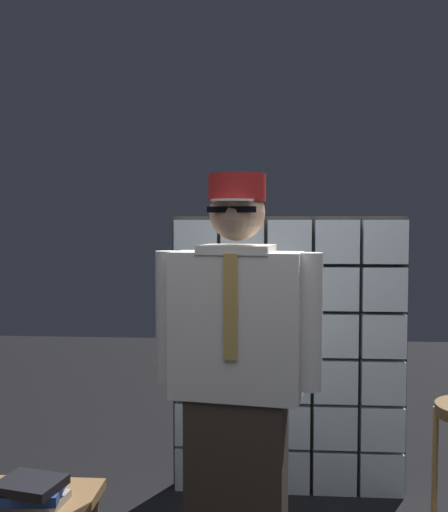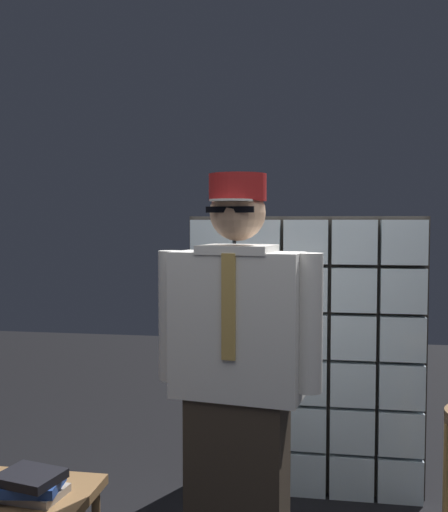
{
  "view_description": "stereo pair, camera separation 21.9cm",
  "coord_description": "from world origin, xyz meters",
  "views": [
    {
      "loc": [
        -0.11,
        -1.98,
        1.57
      ],
      "look_at": [
        -0.3,
        0.45,
        1.43
      ],
      "focal_mm": 42.53,
      "sensor_mm": 36.0,
      "label": 1
    },
    {
      "loc": [
        0.1,
        -1.95,
        1.57
      ],
      "look_at": [
        -0.3,
        0.45,
        1.43
      ],
      "focal_mm": 42.53,
      "sensor_mm": 36.0,
      "label": 2
    }
  ],
  "objects": [
    {
      "name": "book_stack",
      "position": [
        -0.99,
        0.13,
        0.57
      ],
      "size": [
        0.27,
        0.24,
        0.1
      ],
      "color": "gray",
      "rests_on": "side_table"
    },
    {
      "name": "glass_block_wall",
      "position": [
        -0.0,
        1.48,
        0.79
      ],
      "size": [
        1.35,
        0.1,
        1.62
      ],
      "color": "silver",
      "rests_on": "ground"
    },
    {
      "name": "standing_person",
      "position": [
        -0.24,
        0.48,
        0.92
      ],
      "size": [
        0.71,
        0.34,
        1.76
      ],
      "rotation": [
        0.0,
        0.0,
        -0.16
      ],
      "color": "#382D23",
      "rests_on": "ground"
    }
  ]
}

